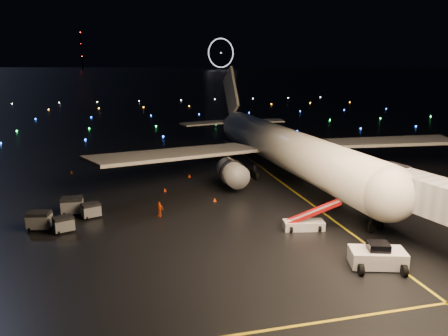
{
  "coord_description": "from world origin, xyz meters",
  "views": [
    {
      "loc": [
        -9.5,
        -32.63,
        16.41
      ],
      "look_at": [
        1.46,
        12.0,
        5.0
      ],
      "focal_mm": 35.0,
      "sensor_mm": 36.0,
      "label": 1
    }
  ],
  "objects_px": {
    "pushback_tug": "(378,255)",
    "crew_c": "(159,209)",
    "belt_loader": "(304,216)",
    "baggage_cart_1": "(64,224)",
    "baggage_cart_2": "(91,210)",
    "baggage_cart_0": "(72,206)",
    "airliner": "(277,123)",
    "baggage_cart_3": "(39,221)"
  },
  "relations": [
    {
      "from": "airliner",
      "to": "baggage_cart_1",
      "type": "relative_size",
      "value": 29.12
    },
    {
      "from": "baggage_cart_2",
      "to": "pushback_tug",
      "type": "bearing_deg",
      "value": -56.27
    },
    {
      "from": "pushback_tug",
      "to": "baggage_cart_1",
      "type": "height_order",
      "value": "pushback_tug"
    },
    {
      "from": "pushback_tug",
      "to": "belt_loader",
      "type": "relative_size",
      "value": 0.75
    },
    {
      "from": "pushback_tug",
      "to": "crew_c",
      "type": "relative_size",
      "value": 2.67
    },
    {
      "from": "crew_c",
      "to": "baggage_cart_1",
      "type": "bearing_deg",
      "value": -129.05
    },
    {
      "from": "airliner",
      "to": "pushback_tug",
      "type": "distance_m",
      "value": 30.65
    },
    {
      "from": "belt_loader",
      "to": "baggage_cart_1",
      "type": "relative_size",
      "value": 3.16
    },
    {
      "from": "baggage_cart_1",
      "to": "baggage_cart_2",
      "type": "xyz_separation_m",
      "value": [
        2.42,
        3.57,
        0.0
      ]
    },
    {
      "from": "belt_loader",
      "to": "baggage_cart_0",
      "type": "bearing_deg",
      "value": 165.95
    },
    {
      "from": "airliner",
      "to": "baggage_cart_0",
      "type": "bearing_deg",
      "value": -161.65
    },
    {
      "from": "airliner",
      "to": "baggage_cart_3",
      "type": "height_order",
      "value": "airliner"
    },
    {
      "from": "baggage_cart_2",
      "to": "belt_loader",
      "type": "bearing_deg",
      "value": -41.74
    },
    {
      "from": "baggage_cart_0",
      "to": "baggage_cart_1",
      "type": "height_order",
      "value": "baggage_cart_0"
    },
    {
      "from": "pushback_tug",
      "to": "baggage_cart_1",
      "type": "bearing_deg",
      "value": 168.2
    },
    {
      "from": "airliner",
      "to": "baggage_cart_3",
      "type": "bearing_deg",
      "value": -157.16
    },
    {
      "from": "belt_loader",
      "to": "baggage_cart_1",
      "type": "bearing_deg",
      "value": 177.84
    },
    {
      "from": "baggage_cart_1",
      "to": "baggage_cart_2",
      "type": "distance_m",
      "value": 4.31
    },
    {
      "from": "baggage_cart_0",
      "to": "baggage_cart_3",
      "type": "relative_size",
      "value": 1.03
    },
    {
      "from": "belt_loader",
      "to": "baggage_cart_2",
      "type": "distance_m",
      "value": 22.41
    },
    {
      "from": "crew_c",
      "to": "baggage_cart_2",
      "type": "height_order",
      "value": "crew_c"
    },
    {
      "from": "airliner",
      "to": "baggage_cart_1",
      "type": "bearing_deg",
      "value": -153.27
    },
    {
      "from": "airliner",
      "to": "pushback_tug",
      "type": "height_order",
      "value": "airliner"
    },
    {
      "from": "baggage_cart_1",
      "to": "baggage_cart_3",
      "type": "bearing_deg",
      "value": 132.21
    },
    {
      "from": "airliner",
      "to": "belt_loader",
      "type": "distance_m",
      "value": 22.34
    },
    {
      "from": "pushback_tug",
      "to": "baggage_cart_3",
      "type": "bearing_deg",
      "value": 168.28
    },
    {
      "from": "belt_loader",
      "to": "baggage_cart_3",
      "type": "height_order",
      "value": "belt_loader"
    },
    {
      "from": "pushback_tug",
      "to": "crew_c",
      "type": "distance_m",
      "value": 22.74
    },
    {
      "from": "crew_c",
      "to": "baggage_cart_2",
      "type": "xyz_separation_m",
      "value": [
        -7.13,
        1.39,
        -0.03
      ]
    },
    {
      "from": "pushback_tug",
      "to": "baggage_cart_2",
      "type": "bearing_deg",
      "value": 159.71
    },
    {
      "from": "pushback_tug",
      "to": "baggage_cart_3",
      "type": "distance_m",
      "value": 31.85
    },
    {
      "from": "crew_c",
      "to": "baggage_cart_0",
      "type": "bearing_deg",
      "value": -159.96
    },
    {
      "from": "pushback_tug",
      "to": "baggage_cart_3",
      "type": "relative_size",
      "value": 2.02
    },
    {
      "from": "airliner",
      "to": "baggage_cart_0",
      "type": "relative_size",
      "value": 24.1
    },
    {
      "from": "airliner",
      "to": "baggage_cart_3",
      "type": "relative_size",
      "value": 24.81
    },
    {
      "from": "baggage_cart_0",
      "to": "baggage_cart_2",
      "type": "bearing_deg",
      "value": -36.16
    },
    {
      "from": "baggage_cart_0",
      "to": "airliner",
      "type": "bearing_deg",
      "value": 23.39
    },
    {
      "from": "baggage_cart_0",
      "to": "baggage_cart_2",
      "type": "distance_m",
      "value": 2.6
    },
    {
      "from": "crew_c",
      "to": "baggage_cart_0",
      "type": "height_order",
      "value": "baggage_cart_0"
    },
    {
      "from": "belt_loader",
      "to": "crew_c",
      "type": "distance_m",
      "value": 15.36
    },
    {
      "from": "belt_loader",
      "to": "crew_c",
      "type": "xyz_separation_m",
      "value": [
        -13.56,
        7.18,
        -0.6
      ]
    },
    {
      "from": "airliner",
      "to": "pushback_tug",
      "type": "bearing_deg",
      "value": -97.34
    }
  ]
}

